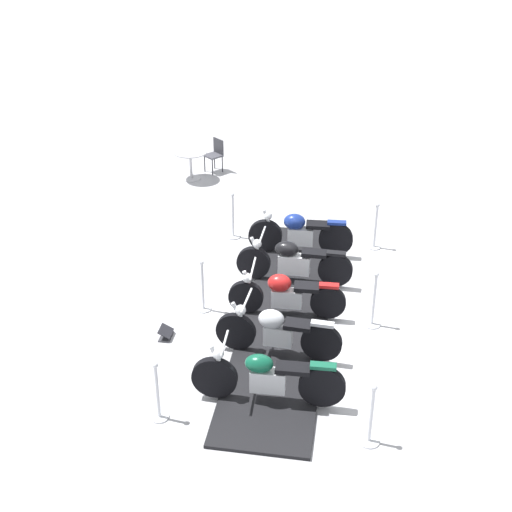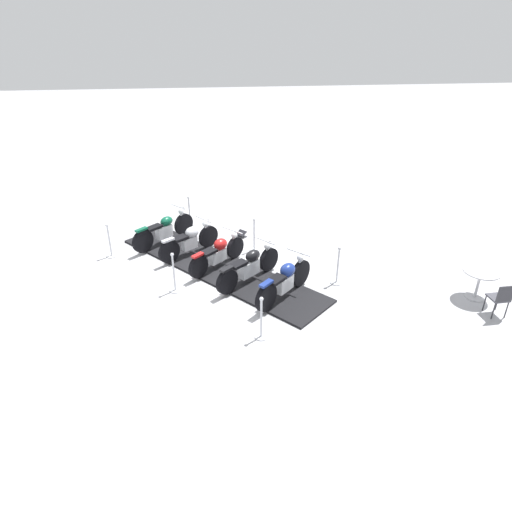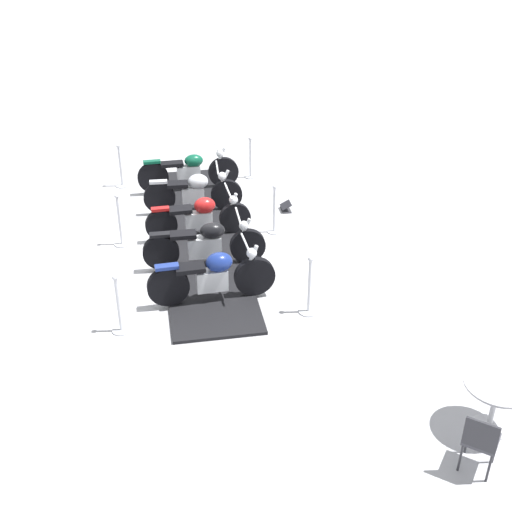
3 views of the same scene
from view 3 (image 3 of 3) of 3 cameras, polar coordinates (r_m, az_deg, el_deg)
The scene contains 16 objects.
ground_plane at distance 13.30m, azimuth -4.99°, elevation 1.59°, with size 80.00×80.00×0.00m, color #B2B2B7.
display_platform at distance 13.28m, azimuth -5.00°, elevation 1.70°, with size 6.93×1.52×0.06m, color black.
motorcycle_navy at distance 10.99m, azimuth -3.77°, elevation -1.70°, with size 1.65×1.63×1.04m.
motorcycle_black at distance 12.02m, azimuth -4.41°, elevation 1.10°, with size 1.81×1.58×0.98m.
motorcycle_maroon at distance 13.07m, azimuth -4.93°, elevation 3.54°, with size 1.61×1.56×0.94m.
motorcycle_chrome at distance 14.13m, azimuth -5.43°, elevation 5.70°, with size 1.74×1.40×1.00m.
motorcycle_forest at distance 15.22m, azimuth -5.86°, elevation 7.46°, with size 1.78×1.70×1.04m.
stanchion_left_front at distance 10.58m, azimuth -11.92°, elevation -4.85°, with size 0.30×0.30×1.05m.
stanchion_left_mid at distance 13.11m, azimuth -11.83°, elevation 2.43°, with size 0.32×0.32×1.10m.
stanchion_left_rear at distance 15.80m, azimuth -11.76°, elevation 7.19°, with size 0.32×0.32×1.04m.
stanchion_right_mid at distance 13.32m, azimuth 1.61°, elevation 3.59°, with size 0.29×0.29×1.06m.
stanchion_right_front at distance 10.85m, azimuth 4.68°, elevation -3.43°, with size 0.33×0.33×1.07m.
stanchion_right_rear at distance 15.96m, azimuth -0.49°, elevation 8.19°, with size 0.28×0.28×1.04m.
info_placard at distance 14.38m, azimuth 2.62°, elevation 4.24°, with size 0.38×0.39×0.19m.
cafe_table at distance 9.06m, azimuth 20.35°, elevation -11.33°, with size 0.88×0.88×0.77m.
cafe_chair_near_table at distance 8.49m, azimuth 19.13°, elevation -14.98°, with size 0.42×0.42×0.89m.
Camera 3 is at (7.12, -9.30, 6.28)m, focal length 45.56 mm.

